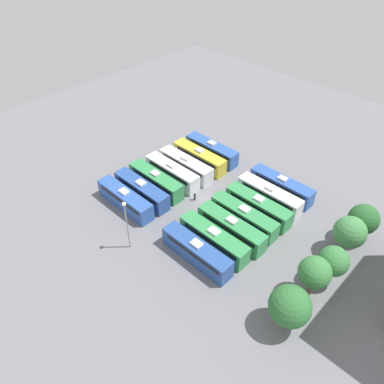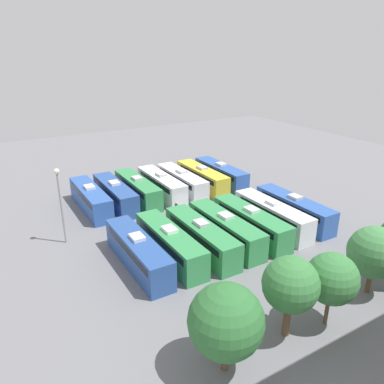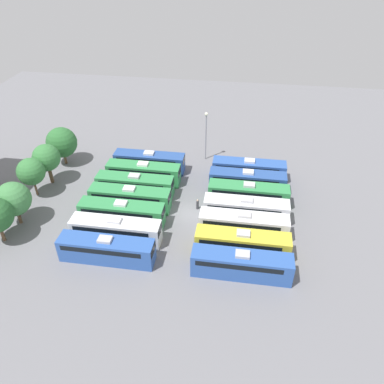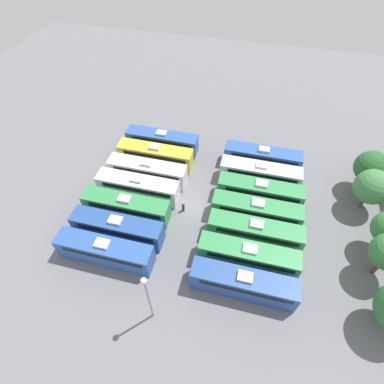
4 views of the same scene
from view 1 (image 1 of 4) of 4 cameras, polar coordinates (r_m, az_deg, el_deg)
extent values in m
plane|color=slate|center=(62.99, 2.02, -1.28)|extent=(111.85, 111.85, 0.00)
cube|color=#2D56A8|center=(72.60, 3.00, 6.33)|extent=(2.51, 11.41, 3.04)
cube|color=black|center=(72.00, 3.19, 6.81)|extent=(2.55, 9.69, 0.67)
cube|color=black|center=(75.44, -0.23, 8.52)|extent=(2.21, 0.08, 1.06)
cube|color=#B2B2B7|center=(71.70, 3.05, 7.47)|extent=(1.20, 1.60, 0.35)
cube|color=gold|center=(70.41, 1.12, 5.22)|extent=(2.51, 11.41, 3.04)
cube|color=black|center=(69.78, 1.30, 5.70)|extent=(2.55, 9.69, 0.67)
cube|color=black|center=(73.33, -2.14, 7.50)|extent=(2.21, 0.08, 1.06)
cube|color=#B2B2B7|center=(69.47, 1.13, 6.38)|extent=(1.20, 1.60, 0.35)
cube|color=silver|center=(68.30, -0.96, 4.02)|extent=(2.51, 11.41, 3.04)
cube|color=black|center=(67.66, -0.79, 4.51)|extent=(2.55, 9.69, 0.67)
cube|color=black|center=(71.31, -4.22, 6.41)|extent=(2.21, 0.08, 1.06)
cube|color=#B2B2B7|center=(67.34, -0.97, 5.20)|extent=(1.20, 1.60, 0.35)
cube|color=silver|center=(66.61, -3.06, 2.93)|extent=(2.51, 11.41, 3.04)
cube|color=black|center=(65.95, -2.92, 3.42)|extent=(2.55, 9.69, 0.67)
cube|color=black|center=(69.70, -6.32, 5.41)|extent=(2.21, 0.08, 1.06)
cube|color=#B2B2B7|center=(65.62, -3.11, 4.13)|extent=(1.20, 1.60, 0.35)
cube|color=#338C4C|center=(64.86, -5.53, 1.64)|extent=(2.51, 11.41, 3.04)
cube|color=black|center=(64.18, -5.40, 2.13)|extent=(2.55, 9.69, 0.67)
cube|color=black|center=(68.05, -8.75, 4.23)|extent=(2.21, 0.08, 1.06)
cube|color=#B2B2B7|center=(63.85, -5.62, 2.85)|extent=(1.20, 1.60, 0.35)
cube|color=#284C93|center=(63.09, -7.68, 0.20)|extent=(2.51, 11.41, 3.04)
cube|color=black|center=(62.39, -7.58, 0.68)|extent=(2.55, 9.69, 0.67)
cube|color=black|center=(66.35, -10.88, 2.92)|extent=(2.21, 0.08, 1.06)
cube|color=silver|center=(62.05, -7.81, 1.42)|extent=(1.20, 1.60, 0.35)
cube|color=#2D56A8|center=(61.72, -10.14, -1.15)|extent=(2.51, 11.41, 3.04)
cube|color=black|center=(61.00, -10.06, -0.67)|extent=(2.55, 9.69, 0.67)
cube|color=black|center=(65.05, -13.28, 1.69)|extent=(2.21, 0.08, 1.06)
cube|color=silver|center=(60.65, -10.32, 0.07)|extent=(1.20, 1.60, 0.35)
cube|color=#2D56A8|center=(65.22, 13.44, 0.84)|extent=(2.51, 11.41, 3.04)
cube|color=black|center=(64.61, 13.76, 1.31)|extent=(2.55, 9.69, 0.67)
cube|color=black|center=(67.02, 9.54, 3.52)|extent=(2.21, 0.08, 1.06)
cube|color=#B2B2B7|center=(64.21, 13.67, 2.02)|extent=(1.20, 1.60, 0.35)
cube|color=silver|center=(62.77, 11.66, -0.59)|extent=(2.51, 11.41, 3.04)
cube|color=black|center=(62.14, 11.98, -0.11)|extent=(2.55, 9.69, 0.67)
cube|color=black|center=(64.64, 7.66, 2.23)|extent=(2.21, 0.08, 1.06)
cube|color=silver|center=(61.72, 11.86, 0.62)|extent=(1.20, 1.60, 0.35)
cube|color=#338C4C|center=(60.33, 10.01, -2.25)|extent=(2.51, 11.41, 3.04)
cube|color=black|center=(59.67, 10.32, -1.77)|extent=(2.55, 9.69, 0.67)
cube|color=black|center=(62.24, 5.90, 0.73)|extent=(2.21, 0.08, 1.06)
cube|color=silver|center=(59.23, 10.19, -1.02)|extent=(1.20, 1.60, 0.35)
cube|color=#338C4C|center=(58.20, 7.90, -3.81)|extent=(2.51, 11.41, 3.04)
cube|color=black|center=(57.52, 8.19, -3.34)|extent=(2.55, 9.69, 0.67)
cube|color=black|center=(60.20, 3.72, -0.67)|extent=(2.21, 0.08, 1.06)
cube|color=silver|center=(57.07, 8.04, -2.57)|extent=(1.20, 1.60, 0.35)
cube|color=#338C4C|center=(56.18, 6.00, -5.55)|extent=(2.51, 11.41, 3.04)
cube|color=black|center=(55.47, 6.28, -5.08)|extent=(2.55, 9.69, 0.67)
cube|color=black|center=(58.22, 1.74, -2.23)|extent=(2.21, 0.08, 1.06)
cube|color=#B2B2B7|center=(55.00, 6.11, -4.29)|extent=(1.20, 1.60, 0.35)
cube|color=#338C4C|center=(54.40, 3.31, -7.23)|extent=(2.51, 11.41, 3.04)
cube|color=black|center=(53.67, 3.57, -6.77)|extent=(2.55, 9.69, 0.67)
cube|color=black|center=(56.55, -0.98, -3.74)|extent=(2.21, 0.08, 1.06)
cube|color=white|center=(53.18, 3.38, -5.98)|extent=(1.20, 1.60, 0.35)
cube|color=#284C93|center=(52.69, 0.71, -9.13)|extent=(2.51, 11.41, 3.04)
cube|color=black|center=(51.94, 0.94, -8.69)|extent=(2.55, 9.69, 0.67)
cube|color=black|center=(54.92, -3.60, -5.44)|extent=(2.21, 0.08, 1.06)
cube|color=silver|center=(51.43, 0.72, -7.88)|extent=(1.20, 1.60, 0.35)
cylinder|color=#333338|center=(62.61, 0.42, -0.73)|extent=(0.36, 0.36, 1.36)
sphere|color=tan|center=(62.10, 0.43, -0.16)|extent=(0.24, 0.24, 0.24)
cylinder|color=gray|center=(53.27, -9.82, -5.27)|extent=(0.20, 0.20, 8.11)
sphere|color=#EAE5C6|center=(50.43, -10.34, -1.83)|extent=(0.60, 0.60, 0.60)
cylinder|color=brown|center=(60.68, 23.97, -5.75)|extent=(0.43, 0.43, 2.60)
sphere|color=#28602D|center=(58.86, 24.68, -3.78)|extent=(4.41, 4.41, 4.41)
cylinder|color=brown|center=(58.15, 22.24, -7.62)|extent=(0.45, 0.45, 2.37)
sphere|color=#428447|center=(56.29, 22.92, -5.66)|extent=(4.58, 4.58, 4.58)
cylinder|color=brown|center=(53.48, 20.07, -11.77)|extent=(0.31, 0.31, 2.70)
sphere|color=#387A3D|center=(51.48, 20.75, -9.82)|extent=(4.00, 4.00, 4.00)
cylinder|color=brown|center=(51.24, 17.53, -13.66)|extent=(0.56, 0.56, 3.00)
sphere|color=#387A3D|center=(49.01, 18.20, -11.56)|extent=(4.14, 4.14, 4.14)
cylinder|color=brown|center=(48.15, 14.12, -18.41)|extent=(0.46, 0.46, 2.21)
sphere|color=#2D6B33|center=(45.82, 14.69, -16.48)|extent=(5.00, 5.00, 5.00)
camera|label=2|loc=(25.68, 38.96, -29.17)|focal=35.00mm
camera|label=3|loc=(86.19, 20.61, 31.86)|focal=35.00mm
camera|label=4|loc=(29.39, -23.43, 19.01)|focal=28.00mm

